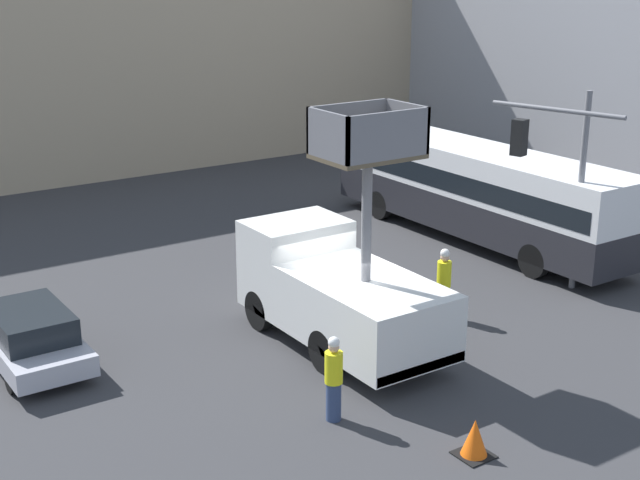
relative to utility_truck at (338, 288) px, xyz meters
The scene contains 9 objects.
ground_plane 1.51m from the utility_truck, 34.26° to the right, with size 120.00×120.00×0.00m, color #333335.
building_backdrop_far 24.69m from the utility_truck, 89.58° to the left, with size 44.00×10.00×10.83m.
utility_truck is the anchor object (origin of this frame).
city_bus 9.90m from the utility_truck, 26.79° to the left, with size 2.58×12.21×3.18m.
traffic_light_pole 7.14m from the utility_truck, ahead, with size 3.90×3.65×5.77m.
road_worker_near_truck 3.86m from the utility_truck, 126.23° to the right, with size 0.38×0.38×1.89m.
road_worker_directing 3.39m from the utility_truck, ahead, with size 0.38×0.38×1.93m.
traffic_cone_near_truck 5.93m from the utility_truck, 97.85° to the right, with size 0.68×0.68×0.78m.
parked_car_curbside 7.45m from the utility_truck, 154.46° to the left, with size 1.84×4.43×1.41m.
Camera 1 is at (-11.96, -16.62, 9.30)m, focal length 50.00 mm.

